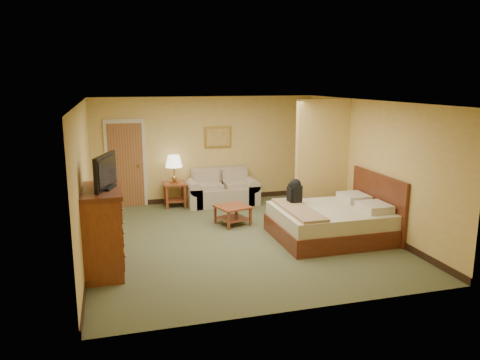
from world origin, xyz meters
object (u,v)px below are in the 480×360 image
object	(u,v)px
coffee_table	(233,211)
dresser	(102,230)
loveseat	(222,193)
bed	(336,221)

from	to	relation	value
coffee_table	dresser	world-z (taller)	dresser
coffee_table	dresser	size ratio (longest dim) A/B	0.59
coffee_table	dresser	xyz separation A→B (m)	(-2.59, -1.84, 0.39)
loveseat	bed	size ratio (longest dim) A/B	0.78
loveseat	dresser	bearing A→B (deg)	-128.12
loveseat	coffee_table	world-z (taller)	loveseat
bed	loveseat	bearing A→B (deg)	116.57
loveseat	bed	bearing A→B (deg)	-63.43
loveseat	bed	world-z (taller)	bed
loveseat	dresser	world-z (taller)	dresser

